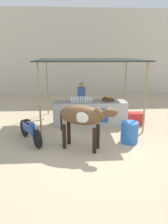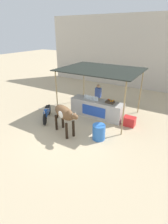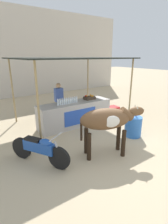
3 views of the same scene
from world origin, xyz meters
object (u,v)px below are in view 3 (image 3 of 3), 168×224
Objects in this scene: water_barrel at (133,126)px; motorcycle_parked at (40,149)px; cow at (108,121)px; vendor_behind_counter at (59,102)px; fruit_crate at (89,98)px; cooler_box at (112,112)px; stall_counter at (75,114)px.

motorcycle_parked reaches higher than water_barrel.
cow reaches higher than water_barrel.
vendor_behind_counter is 1.04× the size of motorcycle_parked.
fruit_crate is at bearing 64.10° from cow.
cooler_box is 0.38× the size of motorcycle_parked.
fruit_crate is at bearing 31.84° from motorcycle_parked.
fruit_crate is 0.28× the size of motorcycle_parked.
vendor_behind_counter is at bearing 53.62° from motorcycle_parked.
stall_counter reaches higher than motorcycle_parked.
water_barrel is at bearing 13.95° from cow.
stall_counter reaches higher than water_barrel.
vendor_behind_counter reaches higher than motorcycle_parked.
stall_counter is 6.82× the size of fruit_crate.
cooler_box is (1.18, -0.15, -0.79)m from fruit_crate.
motorcycle_parked is at bearing 159.29° from cow.
vendor_behind_counter reaches higher than water_barrel.
cow is 1.14× the size of motorcycle_parked.
fruit_crate is at bearing 172.57° from cooler_box.
cooler_box is at bearing 44.21° from cow.
cow reaches higher than cooler_box.
motorcycle_parked is (-2.92, -1.81, -0.60)m from fruit_crate.
cow is at bearing -100.38° from stall_counter.
fruit_crate is 0.24× the size of cow.
cow reaches higher than fruit_crate.
stall_counter is 1.89× the size of motorcycle_parked.
cow reaches higher than motorcycle_parked.
cooler_box is 3.40m from cow.
cow is (-1.20, -2.46, 0.00)m from fruit_crate.
cooler_box is 0.33× the size of cow.
fruit_crate is 1.43m from cooler_box.
motorcycle_parked is at bearing -148.16° from fruit_crate.
water_barrel is 3.31m from motorcycle_parked.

